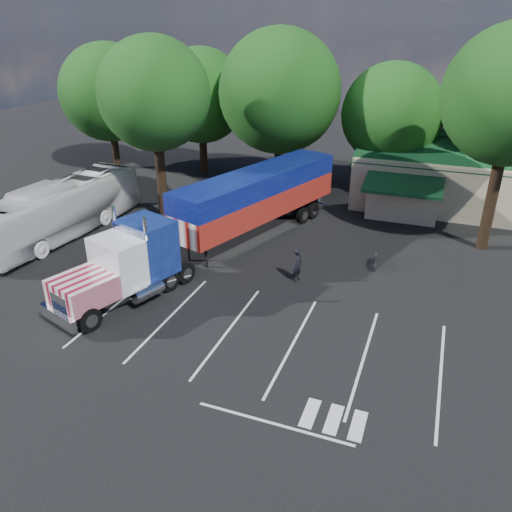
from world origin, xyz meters
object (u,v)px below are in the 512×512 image
(bicycle, at_px, (376,259))
(woman, at_px, (298,265))
(tour_bus, at_px, (61,209))
(silver_sedan, at_px, (402,201))
(semi_truck, at_px, (229,210))

(bicycle, bearing_deg, woman, -145.91)
(woman, xyz_separation_m, tour_bus, (-16.79, 0.70, 0.87))
(woman, height_order, bicycle, woman)
(tour_bus, distance_m, silver_sedan, 24.91)
(woman, height_order, silver_sedan, woman)
(woman, xyz_separation_m, bicycle, (3.90, 3.34, -0.49))
(woman, bearing_deg, tour_bus, 99.15)
(tour_bus, bearing_deg, semi_truck, 12.38)
(semi_truck, height_order, bicycle, semi_truck)
(woman, bearing_deg, semi_truck, 75.23)
(semi_truck, height_order, tour_bus, semi_truck)
(semi_truck, distance_m, woman, 6.14)
(bicycle, bearing_deg, silver_sedan, 81.66)
(semi_truck, height_order, silver_sedan, semi_truck)
(tour_bus, bearing_deg, woman, 0.52)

